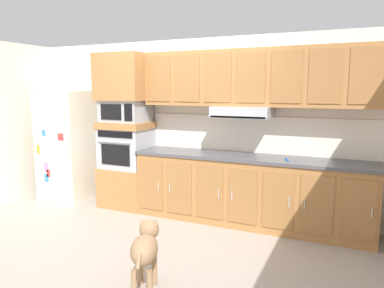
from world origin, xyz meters
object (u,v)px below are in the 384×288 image
object	(u,v)px
built_in_oven	(127,148)
screwdriver	(288,159)
microwave	(126,111)
dog	(145,247)
refrigerator	(68,145)

from	to	relation	value
built_in_oven	screwdriver	world-z (taller)	built_in_oven
microwave	screwdriver	xyz separation A→B (m)	(2.42, -0.10, -0.53)
microwave	dog	xyz separation A→B (m)	(1.52, -1.96, -1.06)
screwdriver	dog	size ratio (longest dim) A/B	0.22
microwave	refrigerator	bearing A→B (deg)	-176.47
dog	built_in_oven	bearing A→B (deg)	15.60
screwdriver	dog	xyz separation A→B (m)	(-0.90, -1.86, -0.54)
microwave	screwdriver	world-z (taller)	microwave
microwave	screwdriver	distance (m)	2.48
built_in_oven	microwave	distance (m)	0.56
refrigerator	microwave	size ratio (longest dim) A/B	2.73
screwdriver	refrigerator	bearing A→B (deg)	179.40
screwdriver	dog	bearing A→B (deg)	-115.93
refrigerator	microwave	xyz separation A→B (m)	(1.10, 0.07, 0.58)
screwdriver	built_in_oven	bearing A→B (deg)	177.53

